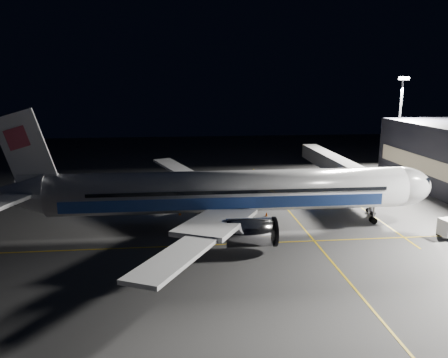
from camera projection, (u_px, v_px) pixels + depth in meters
name	position (u px, v px, depth m)	size (l,w,h in m)	color
ground	(231.00, 228.00, 60.28)	(200.00, 200.00, 0.00)	#4C4C4F
guide_line_main	(301.00, 226.00, 61.29)	(0.25, 80.00, 0.01)	gold
guide_line_cross	(236.00, 244.00, 54.46)	(70.00, 0.25, 0.01)	gold
guide_line_side	(355.00, 203.00, 72.20)	(0.25, 40.00, 0.01)	gold
airliner	(223.00, 192.00, 59.02)	(61.48, 54.22, 16.64)	silver
jet_bridge	(339.00, 167.00, 79.00)	(3.60, 34.40, 6.30)	#B2B2B7
floodlight_mast_north	(400.00, 117.00, 92.59)	(2.40, 0.68, 20.70)	#59595E
baggage_tug	(227.00, 202.00, 69.71)	(2.61, 2.10, 1.90)	black
safety_cone_a	(180.00, 213.00, 66.02)	(0.45, 0.45, 0.67)	#FB5B0A
safety_cone_b	(266.00, 214.00, 65.53)	(0.42, 0.42, 0.62)	#FB5B0A
safety_cone_c	(203.00, 200.00, 73.48)	(0.39, 0.39, 0.59)	#FB5B0A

